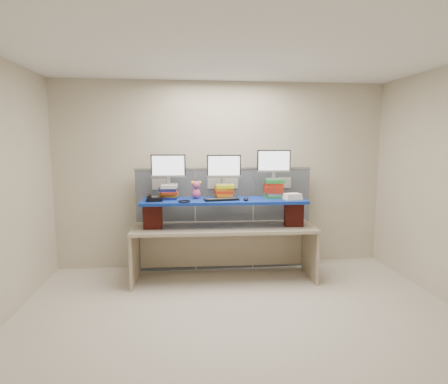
{
  "coord_description": "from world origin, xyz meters",
  "views": [
    {
      "loc": [
        -0.62,
        -3.67,
        1.9
      ],
      "look_at": [
        -0.06,
        1.31,
        1.23
      ],
      "focal_mm": 30.0,
      "sensor_mm": 36.0,
      "label": 1
    }
  ],
  "objects": [
    {
      "name": "cubicle_partition",
      "position": [
        -0.0,
        1.78,
        0.77
      ],
      "size": [
        2.6,
        0.06,
        1.53
      ],
      "color": "#4F555D",
      "rests_on": "ground"
    },
    {
      "name": "keyboard",
      "position": [
        -0.1,
        1.21,
        1.14
      ],
      "size": [
        0.47,
        0.21,
        0.03
      ],
      "rotation": [
        0.0,
        0.0,
        0.14
      ],
      "color": "black",
      "rests_on": "blue_board"
    },
    {
      "name": "mouse",
      "position": [
        0.22,
        1.16,
        1.15
      ],
      "size": [
        0.07,
        0.12,
        0.04
      ],
      "primitive_type": "ellipsoid",
      "rotation": [
        0.0,
        0.0,
        0.04
      ],
      "color": "black",
      "rests_on": "blue_board"
    },
    {
      "name": "monitor_center",
      "position": [
        -0.05,
        1.43,
        1.55
      ],
      "size": [
        0.47,
        0.14,
        0.41
      ],
      "rotation": [
        0.0,
        0.0,
        -0.03
      ],
      "color": "#A4A4A9",
      "rests_on": "book_stack_center"
    },
    {
      "name": "room",
      "position": [
        0.0,
        0.0,
        1.4
      ],
      "size": [
        5.0,
        4.0,
        2.8
      ],
      "color": "beige",
      "rests_on": "ground"
    },
    {
      "name": "monitor_right",
      "position": [
        0.65,
        1.4,
        1.62
      ],
      "size": [
        0.47,
        0.14,
        0.41
      ],
      "rotation": [
        0.0,
        0.0,
        -0.03
      ],
      "color": "#A4A4A9",
      "rests_on": "book_stack_right"
    },
    {
      "name": "book_stack_center",
      "position": [
        -0.05,
        1.43,
        1.23
      ],
      "size": [
        0.27,
        0.31,
        0.19
      ],
      "color": "#9B2511",
      "rests_on": "blue_board"
    },
    {
      "name": "desk_phone",
      "position": [
        -0.99,
        1.26,
        1.16
      ],
      "size": [
        0.22,
        0.2,
        0.09
      ],
      "rotation": [
        0.0,
        0.0,
        0.12
      ],
      "color": "black",
      "rests_on": "blue_board"
    },
    {
      "name": "plush_toy",
      "position": [
        -0.43,
        1.42,
        1.26
      ],
      "size": [
        0.14,
        0.11,
        0.24
      ],
      "rotation": [
        0.0,
        0.0,
        -0.37
      ],
      "color": "#CF4E7C",
      "rests_on": "blue_board"
    },
    {
      "name": "binder_stack",
      "position": [
        0.86,
        1.19,
        1.17
      ],
      "size": [
        0.25,
        0.21,
        0.08
      ],
      "rotation": [
        0.0,
        0.0,
        0.16
      ],
      "color": "white",
      "rests_on": "blue_board"
    },
    {
      "name": "book_stack_right",
      "position": [
        0.65,
        1.4,
        1.26
      ],
      "size": [
        0.28,
        0.32,
        0.26
      ],
      "color": "#228335",
      "rests_on": "blue_board"
    },
    {
      "name": "blue_board",
      "position": [
        -0.06,
        1.31,
        1.11
      ],
      "size": [
        2.23,
        0.63,
        0.04
      ],
      "primitive_type": "cube",
      "rotation": [
        0.0,
        0.0,
        -0.03
      ],
      "color": "navy",
      "rests_on": "brick_pier_left"
    },
    {
      "name": "headset",
      "position": [
        -0.6,
        1.14,
        1.14
      ],
      "size": [
        0.17,
        0.17,
        0.02
      ],
      "primitive_type": "torus",
      "rotation": [
        0.0,
        0.0,
        0.05
      ],
      "color": "black",
      "rests_on": "blue_board"
    },
    {
      "name": "book_stack_left",
      "position": [
        -0.8,
        1.45,
        1.23
      ],
      "size": [
        0.26,
        0.32,
        0.2
      ],
      "color": "navy",
      "rests_on": "blue_board"
    },
    {
      "name": "brick_pier_right",
      "position": [
        0.89,
        1.23,
        0.92
      ],
      "size": [
        0.25,
        0.14,
        0.34
      ],
      "primitive_type": "cube",
      "rotation": [
        0.0,
        0.0,
        -0.03
      ],
      "color": "maroon",
      "rests_on": "desk"
    },
    {
      "name": "desk",
      "position": [
        -0.06,
        1.31,
        0.6
      ],
      "size": [
        2.5,
        0.81,
        0.75
      ],
      "rotation": [
        0.0,
        0.0,
        -0.03
      ],
      "color": "tan",
      "rests_on": "ground"
    },
    {
      "name": "brick_pier_left",
      "position": [
        -1.01,
        1.29,
        0.92
      ],
      "size": [
        0.25,
        0.14,
        0.34
      ],
      "primitive_type": "cube",
      "rotation": [
        0.0,
        0.0,
        -0.03
      ],
      "color": "maroon",
      "rests_on": "desk"
    },
    {
      "name": "monitor_left",
      "position": [
        -0.8,
        1.45,
        1.56
      ],
      "size": [
        0.47,
        0.14,
        0.41
      ],
      "rotation": [
        0.0,
        0.0,
        -0.03
      ],
      "color": "#A4A4A9",
      "rests_on": "book_stack_left"
    }
  ]
}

